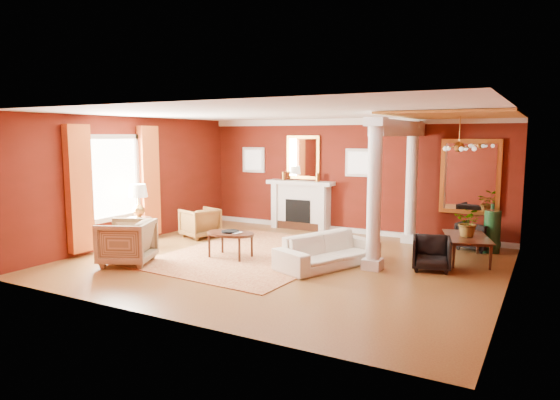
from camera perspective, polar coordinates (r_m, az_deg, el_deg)
The scene contains 27 objects.
ground at distance 9.91m, azimuth 0.51°, elevation -7.08°, with size 8.00×8.00×0.00m, color brown.
room_shell at distance 9.61m, azimuth 0.53°, elevation 4.66°, with size 8.04×7.04×2.92m.
fireplace at distance 13.26m, azimuth 2.36°, elevation -0.56°, with size 1.85×0.42×1.29m.
overmantel_mirror at distance 13.27m, azimuth 2.66°, elevation 4.88°, with size 0.95×0.07×1.15m.
flank_window_left at distance 14.04m, azimuth -3.03°, elevation 4.61°, with size 0.70×0.07×0.70m.
flank_window_right at distance 12.68m, azimuth 8.99°, elevation 4.24°, with size 0.70×0.07×0.70m.
left_window at distance 11.57m, azimuth -18.21°, elevation 1.80°, with size 0.21×2.55×2.60m.
column_front at distance 9.26m, azimuth 10.72°, elevation 0.76°, with size 0.36×0.36×2.80m.
column_back at distance 11.84m, azimuth 14.80°, elevation 2.06°, with size 0.36×0.36×2.80m.
header_beam at distance 10.73m, azimuth 13.56°, elevation 7.96°, with size 0.30×3.20×0.32m, color silver.
amber_ceiling at distance 10.35m, azimuth 19.61°, elevation 9.15°, with size 2.30×3.40×0.04m, color gold.
dining_mirror at distance 12.05m, azimuth 20.89°, elevation 2.49°, with size 1.30×0.07×1.70m.
chandelier at distance 10.38m, azimuth 19.78°, elevation 5.70°, with size 0.60×0.62×0.75m.
crown_trim at distance 12.75m, azimuth 8.01°, elevation 8.86°, with size 8.00×0.08×0.16m, color silver.
base_trim at distance 12.97m, azimuth 7.79°, elevation -3.42°, with size 8.00×0.08×0.12m, color silver.
rug at distance 10.49m, azimuth -2.78°, elevation -6.22°, with size 3.26×4.35×0.02m, color maroon.
sofa at distance 9.52m, azimuth 5.54°, elevation -5.17°, with size 2.10×0.61×0.82m, color beige.
armchair_leopard at distance 12.33m, azimuth -9.14°, elevation -2.42°, with size 0.77×0.72×0.79m, color black.
armchair_stripe at distance 10.06m, azimuth -17.13°, elevation -4.41°, with size 0.92×0.87×0.95m, color tan.
coffee_table at distance 10.18m, azimuth -5.68°, elevation -3.96°, with size 1.04×1.04×0.53m.
coffee_book at distance 10.11m, azimuth -5.34°, elevation -3.09°, with size 0.17×0.02×0.23m, color black.
side_table at distance 11.47m, azimuth -15.87°, elevation -0.61°, with size 0.56×0.56×1.41m.
dining_table at distance 10.57m, azimuth 20.71°, elevation -4.44°, with size 1.42×0.50×0.79m, color black.
dining_chair_near at distance 9.67m, azimuth 16.92°, elevation -5.66°, with size 0.67×0.63×0.69m, color black.
dining_chair_far at distance 11.67m, azimuth 21.43°, elevation -3.69°, with size 0.65×0.61×0.67m, color black.
green_urn at distance 11.52m, azimuth 23.05°, elevation -3.80°, with size 0.38×0.38×0.91m.
potted_plant at distance 10.41m, azimuth 20.84°, elevation -1.16°, with size 0.52×0.58×0.45m, color #26591E.
Camera 1 is at (4.55, -8.45, 2.47)m, focal length 32.00 mm.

